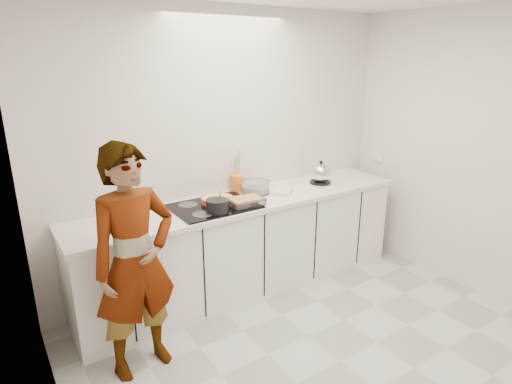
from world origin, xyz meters
TOP-DOWN VIEW (x-y plane):
  - floor at (0.00, 0.00)m, footprint 3.60×3.20m
  - wall_back at (0.00, 1.60)m, footprint 3.60×0.00m
  - wall_left at (-1.80, 0.00)m, footprint 0.00×3.20m
  - wall_right at (1.80, 0.02)m, footprint 0.02×3.20m
  - base_cabinets at (0.00, 1.28)m, footprint 3.20×0.58m
  - countertop at (0.00, 1.28)m, footprint 3.24×0.64m
  - hob at (-0.35, 1.26)m, footprint 0.72×0.54m
  - tart_dish at (-0.29, 1.32)m, footprint 0.37×0.37m
  - saucepan at (-0.40, 1.10)m, footprint 0.25×0.25m
  - baking_dish at (-0.10, 1.14)m, footprint 0.31×0.24m
  - mixing_bowl at (0.17, 1.39)m, footprint 0.34×0.34m
  - tea_towel at (0.38, 1.24)m, footprint 0.28×0.28m
  - kettle at (0.91, 1.30)m, footprint 0.23×0.23m
  - utensil_crock at (0.06, 1.53)m, footprint 0.14×0.14m
  - cook at (-1.22, 0.77)m, footprint 0.66×0.48m

SIDE VIEW (x-z plane):
  - floor at x=0.00m, z-range 0.00..0.00m
  - base_cabinets at x=0.00m, z-range 0.00..0.87m
  - cook at x=-1.22m, z-range 0.00..1.66m
  - countertop at x=0.00m, z-range 0.87..0.91m
  - hob at x=-0.35m, z-range 0.91..0.92m
  - tea_towel at x=0.38m, z-range 0.91..0.95m
  - tart_dish at x=-0.29m, z-range 0.93..0.97m
  - baking_dish at x=-0.10m, z-range 0.93..0.98m
  - mixing_bowl at x=0.17m, z-range 0.91..1.03m
  - saucepan at x=-0.40m, z-range 0.89..1.07m
  - utensil_crock at x=0.06m, z-range 0.91..1.08m
  - kettle at x=0.91m, z-range 0.89..1.13m
  - wall_right at x=1.80m, z-range 0.00..2.60m
  - wall_back at x=0.00m, z-range 0.00..2.60m
  - wall_left at x=-1.80m, z-range 0.00..2.60m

